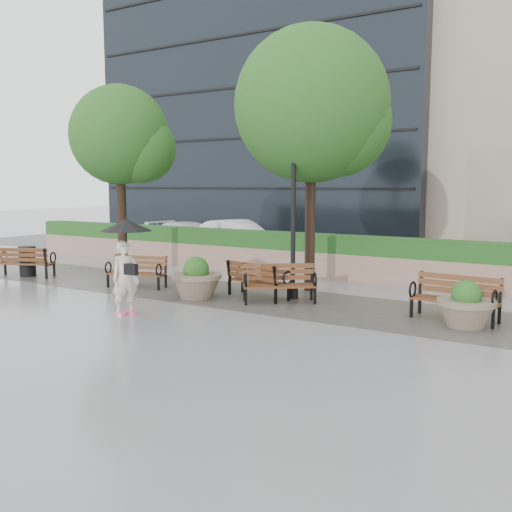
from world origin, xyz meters
The scene contains 19 objects.
ground centered at (0.00, 0.00, 0.00)m, with size 100.00×100.00×0.00m, color gray.
cobble_strip centered at (0.00, 3.00, 0.01)m, with size 28.00×3.20×0.01m, color #383330.
hedge_wall centered at (0.00, 7.00, 0.66)m, with size 24.00×0.80×1.35m.
asphalt_street centered at (0.00, 11.00, 0.00)m, with size 40.00×7.00×0.00m, color black.
bldg_glass centered at (-9.00, 22.00, 12.50)m, with size 20.00×10.00×25.00m, color black.
bench_0 centered at (-7.12, 1.99, 0.28)m, with size 1.89×1.34×0.95m.
bench_1 centered at (-2.82, 2.47, 0.26)m, with size 1.76×1.06×0.89m.
bench_2 centered at (0.87, 3.00, 0.28)m, with size 1.83×1.04×0.93m.
bench_3 centered at (1.64, 2.76, 0.28)m, with size 1.83×1.61×0.95m.
bench_4 centered at (5.74, 3.11, 0.29)m, with size 1.85×0.86×0.96m.
planter_left centered at (-0.46, 2.16, 0.42)m, with size 1.29×1.29×1.08m.
planter_right centered at (6.06, 2.67, 0.38)m, with size 1.16×1.16×0.98m.
trash_bin centered at (-7.22, 2.16, 0.45)m, with size 0.54×0.54×0.90m, color black.
lamppost centered at (1.66, 3.41, 1.67)m, with size 0.28×0.28×3.81m.
tree_0 centered at (-4.39, 3.75, 4.29)m, with size 3.19×3.04×5.93m.
tree_1 centered at (1.67, 4.74, 4.86)m, with size 4.12×4.12×7.05m.
car_left centered at (-7.11, 10.25, 0.64)m, with size 1.79×4.41×1.28m, color silver.
car_right centered at (-4.81, 10.55, 0.71)m, with size 1.50×4.31×1.42m, color silver.
pedestrian centered at (-0.61, -0.17, 1.30)m, with size 1.16×1.16×2.13m.
Camera 1 is at (8.41, -9.25, 2.89)m, focal length 40.00 mm.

